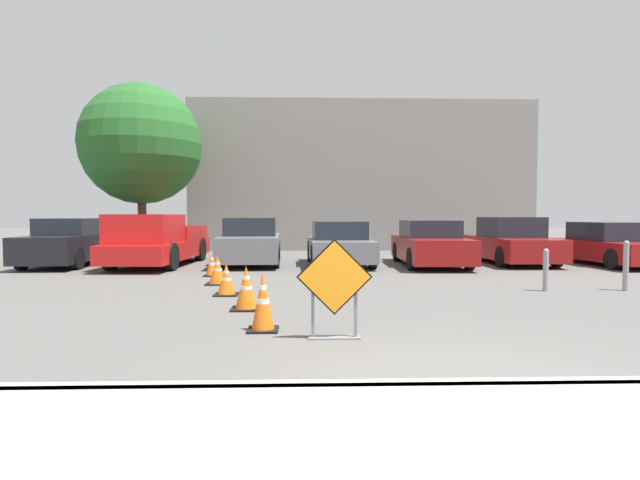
{
  "coord_description": "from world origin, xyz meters",
  "views": [
    {
      "loc": [
        -1.48,
        -4.26,
        1.6
      ],
      "look_at": [
        -1.01,
        11.01,
        0.84
      ],
      "focal_mm": 28.0,
      "sensor_mm": 36.0,
      "label": 1
    }
  ],
  "objects_px": {
    "traffic_cone_fourth": "(217,270)",
    "pickup_truck": "(156,243)",
    "parked_car_second": "(251,242)",
    "parked_car_sixth": "(607,245)",
    "traffic_cone_fifth": "(212,265)",
    "bollard_second": "(626,264)",
    "traffic_cone_nearest": "(263,302)",
    "traffic_cone_second": "(246,288)",
    "parked_car_fifth": "(511,242)",
    "parked_car_third": "(339,245)",
    "parked_car_nearest": "(69,243)",
    "road_closed_sign": "(334,286)",
    "parked_car_fourth": "(430,244)",
    "bollard_nearest": "(546,269)",
    "traffic_cone_third": "(226,280)"
  },
  "relations": [
    {
      "from": "traffic_cone_fourth",
      "to": "pickup_truck",
      "type": "distance_m",
      "value": 4.96
    },
    {
      "from": "pickup_truck",
      "to": "parked_car_third",
      "type": "xyz_separation_m",
      "value": [
        5.76,
        0.24,
        -0.08
      ]
    },
    {
      "from": "traffic_cone_fifth",
      "to": "parked_car_third",
      "type": "bearing_deg",
      "value": 38.8
    },
    {
      "from": "traffic_cone_second",
      "to": "road_closed_sign",
      "type": "bearing_deg",
      "value": -56.3
    },
    {
      "from": "traffic_cone_nearest",
      "to": "traffic_cone_second",
      "type": "bearing_deg",
      "value": 104.86
    },
    {
      "from": "traffic_cone_fifth",
      "to": "parked_car_fifth",
      "type": "height_order",
      "value": "parked_car_fifth"
    },
    {
      "from": "road_closed_sign",
      "to": "parked_car_second",
      "type": "distance_m",
      "value": 10.27
    },
    {
      "from": "traffic_cone_nearest",
      "to": "parked_car_fourth",
      "type": "relative_size",
      "value": 0.18
    },
    {
      "from": "parked_car_nearest",
      "to": "pickup_truck",
      "type": "distance_m",
      "value": 2.88
    },
    {
      "from": "bollard_nearest",
      "to": "road_closed_sign",
      "type": "bearing_deg",
      "value": -140.02
    },
    {
      "from": "bollard_second",
      "to": "parked_car_sixth",
      "type": "bearing_deg",
      "value": 61.52
    },
    {
      "from": "traffic_cone_third",
      "to": "pickup_truck",
      "type": "height_order",
      "value": "pickup_truck"
    },
    {
      "from": "parked_car_third",
      "to": "parked_car_second",
      "type": "bearing_deg",
      "value": -10.91
    },
    {
      "from": "traffic_cone_fourth",
      "to": "parked_car_second",
      "type": "relative_size",
      "value": 0.14
    },
    {
      "from": "parked_car_nearest",
      "to": "parked_car_second",
      "type": "distance_m",
      "value": 5.75
    },
    {
      "from": "traffic_cone_second",
      "to": "parked_car_fifth",
      "type": "relative_size",
      "value": 0.17
    },
    {
      "from": "parked_car_fifth",
      "to": "traffic_cone_second",
      "type": "bearing_deg",
      "value": 45.27
    },
    {
      "from": "parked_car_second",
      "to": "parked_car_sixth",
      "type": "xyz_separation_m",
      "value": [
        11.49,
        -0.69,
        -0.07
      ]
    },
    {
      "from": "parked_car_third",
      "to": "parked_car_fifth",
      "type": "relative_size",
      "value": 0.95
    },
    {
      "from": "traffic_cone_fourth",
      "to": "parked_car_second",
      "type": "bearing_deg",
      "value": 87.08
    },
    {
      "from": "traffic_cone_fifth",
      "to": "parked_car_fourth",
      "type": "distance_m",
      "value": 6.94
    },
    {
      "from": "parked_car_second",
      "to": "bollard_second",
      "type": "bearing_deg",
      "value": 142.15
    },
    {
      "from": "traffic_cone_fifth",
      "to": "parked_car_fifth",
      "type": "distance_m",
      "value": 9.85
    },
    {
      "from": "traffic_cone_fourth",
      "to": "parked_car_second",
      "type": "distance_m",
      "value": 4.9
    },
    {
      "from": "parked_car_second",
      "to": "parked_car_fourth",
      "type": "bearing_deg",
      "value": 170.93
    },
    {
      "from": "traffic_cone_second",
      "to": "parked_car_nearest",
      "type": "xyz_separation_m",
      "value": [
        -6.52,
        7.68,
        0.34
      ]
    },
    {
      "from": "traffic_cone_fifth",
      "to": "bollard_second",
      "type": "relative_size",
      "value": 0.59
    },
    {
      "from": "traffic_cone_nearest",
      "to": "parked_car_fourth",
      "type": "bearing_deg",
      "value": 62.76
    },
    {
      "from": "traffic_cone_nearest",
      "to": "pickup_truck",
      "type": "xyz_separation_m",
      "value": [
        -4.08,
        8.84,
        0.33
      ]
    },
    {
      "from": "road_closed_sign",
      "to": "traffic_cone_second",
      "type": "bearing_deg",
      "value": 123.7
    },
    {
      "from": "parked_car_nearest",
      "to": "parked_car_sixth",
      "type": "bearing_deg",
      "value": 176.47
    },
    {
      "from": "parked_car_sixth",
      "to": "bollard_second",
      "type": "bearing_deg",
      "value": 58.4
    },
    {
      "from": "road_closed_sign",
      "to": "pickup_truck",
      "type": "distance_m",
      "value": 10.61
    },
    {
      "from": "road_closed_sign",
      "to": "parked_car_fifth",
      "type": "bearing_deg",
      "value": 57.01
    },
    {
      "from": "parked_car_fifth",
      "to": "parked_car_second",
      "type": "bearing_deg",
      "value": -0.43
    },
    {
      "from": "traffic_cone_third",
      "to": "bollard_second",
      "type": "bearing_deg",
      "value": 2.29
    },
    {
      "from": "parked_car_nearest",
      "to": "parked_car_third",
      "type": "height_order",
      "value": "parked_car_nearest"
    },
    {
      "from": "parked_car_third",
      "to": "traffic_cone_fourth",
      "type": "bearing_deg",
      "value": 52.89
    },
    {
      "from": "traffic_cone_nearest",
      "to": "parked_car_fifth",
      "type": "xyz_separation_m",
      "value": [
        7.43,
        9.47,
        0.29
      ]
    },
    {
      "from": "parked_car_sixth",
      "to": "bollard_second",
      "type": "height_order",
      "value": "parked_car_sixth"
    },
    {
      "from": "road_closed_sign",
      "to": "parked_car_fourth",
      "type": "distance_m",
      "value": 10.02
    },
    {
      "from": "parked_car_fifth",
      "to": "parked_car_sixth",
      "type": "distance_m",
      "value": 2.94
    },
    {
      "from": "pickup_truck",
      "to": "bollard_nearest",
      "type": "height_order",
      "value": "pickup_truck"
    },
    {
      "from": "traffic_cone_nearest",
      "to": "parked_car_fifth",
      "type": "relative_size",
      "value": 0.19
    },
    {
      "from": "traffic_cone_second",
      "to": "traffic_cone_fourth",
      "type": "relative_size",
      "value": 1.11
    },
    {
      "from": "traffic_cone_fifth",
      "to": "bollard_second",
      "type": "distance_m",
      "value": 9.64
    },
    {
      "from": "parked_car_sixth",
      "to": "bollard_nearest",
      "type": "bearing_deg",
      "value": 46.21
    },
    {
      "from": "road_closed_sign",
      "to": "parked_car_fifth",
      "type": "distance_m",
      "value": 11.88
    },
    {
      "from": "traffic_cone_second",
      "to": "bollard_second",
      "type": "relative_size",
      "value": 0.69
    },
    {
      "from": "traffic_cone_second",
      "to": "traffic_cone_fifth",
      "type": "distance_m",
      "value": 4.89
    }
  ]
}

